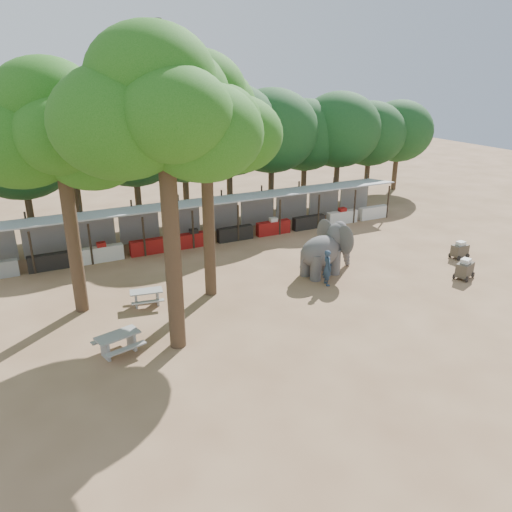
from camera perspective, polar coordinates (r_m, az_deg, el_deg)
name	(u,v)px	position (r m, az deg, el deg)	size (l,w,h in m)	color
ground	(330,334)	(21.51, 8.43, -8.84)	(100.00, 100.00, 0.00)	brown
vendor_stalls	(209,222)	(32.41, -5.37, 3.92)	(28.00, 2.99, 2.80)	#979A9F
yard_tree_left	(54,129)	(22.56, -22.11, 13.35)	(7.10, 6.90, 11.02)	#332316
yard_tree_center	(158,109)	(18.07, -11.14, 16.15)	(7.10, 6.90, 12.04)	#332316
yard_tree_back	(200,116)	(22.84, -6.37, 15.63)	(7.10, 6.90, 11.36)	#332316
backdrop_trees	(180,143)	(36.24, -8.65, 12.61)	(46.46, 5.95, 8.33)	#332316
elephant	(327,249)	(27.10, 8.10, 0.82)	(3.71, 2.77, 2.77)	#434040
handler	(327,268)	(25.75, 8.17, -1.32)	(0.68, 0.45, 1.90)	#26384C
picnic_table_near	(118,341)	(20.46, -15.48, -9.34)	(1.99, 1.87, 0.83)	gray
picnic_table_far	(147,296)	(24.07, -12.40, -4.44)	(1.68, 1.56, 0.74)	gray
cart_front	(465,269)	(28.63, 22.75, -1.35)	(1.31, 1.08, 1.10)	#3A3228
cart_back	(460,250)	(31.60, 22.27, 0.66)	(1.07, 0.72, 1.02)	#3A3228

